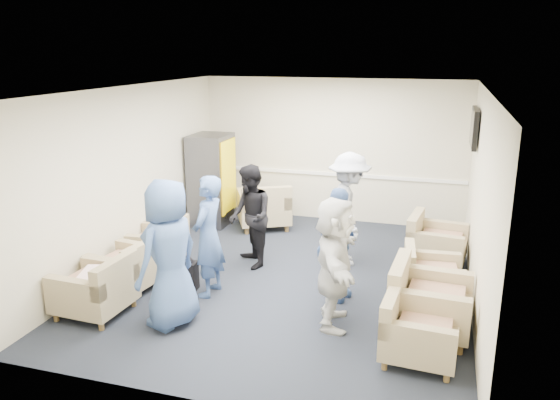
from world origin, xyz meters
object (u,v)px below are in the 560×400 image
(person_back_left, at_px, (250,217))
(armchair_left_near, at_px, (98,290))
(person_mid_right, at_px, (337,244))
(armchair_right_midnear, at_px, (425,304))
(person_mid_left, at_px, (208,236))
(armchair_right_midfar, at_px, (429,277))
(armchair_left_far, at_px, (162,245))
(person_front_left, at_px, (169,254))
(person_back_right, at_px, (349,209))
(armchair_right_far, at_px, (433,244))
(person_front_right, at_px, (335,263))
(armchair_left_mid, at_px, (129,269))
(armchair_right_near, at_px, (415,333))
(armchair_corner, at_px, (264,209))
(vending_machine, at_px, (212,180))

(person_back_left, bearing_deg, armchair_left_near, -66.82)
(armchair_left_near, xyz_separation_m, person_back_left, (1.28, 2.05, 0.46))
(armchair_left_near, height_order, person_mid_right, person_mid_right)
(armchair_right_midnear, relative_size, person_mid_left, 0.58)
(person_mid_left, bearing_deg, armchair_right_midfar, 105.63)
(armchair_left_near, bearing_deg, armchair_left_far, -175.37)
(person_front_left, relative_size, person_back_right, 1.04)
(armchair_right_far, relative_size, person_front_right, 0.58)
(armchair_right_midfar, height_order, person_back_right, person_back_right)
(person_front_left, relative_size, person_mid_left, 1.09)
(person_front_left, bearing_deg, armchair_left_mid, -106.44)
(person_mid_right, bearing_deg, armchair_right_near, -120.74)
(armchair_left_mid, xyz_separation_m, person_front_right, (2.88, -0.14, 0.48))
(armchair_right_midfar, xyz_separation_m, person_mid_left, (-2.84, -0.70, 0.52))
(armchair_right_near, relative_size, person_back_right, 0.47)
(armchair_corner, relative_size, person_back_left, 0.78)
(armchair_right_midfar, height_order, person_front_left, person_front_left)
(armchair_left_mid, distance_m, armchair_left_far, 0.99)
(person_front_left, relative_size, person_mid_right, 1.19)
(armchair_left_far, relative_size, armchair_right_near, 1.03)
(person_front_left, distance_m, person_mid_left, 0.91)
(armchair_left_near, relative_size, armchair_corner, 0.70)
(person_mid_left, bearing_deg, person_mid_right, 104.19)
(person_back_left, height_order, person_back_right, person_back_right)
(armchair_right_near, height_order, armchair_corner, armchair_corner)
(person_front_right, bearing_deg, person_back_right, -4.03)
(armchair_right_midfar, relative_size, person_mid_left, 0.50)
(armchair_left_far, bearing_deg, armchair_right_midnear, 69.12)
(armchair_left_far, bearing_deg, person_back_left, 97.04)
(armchair_right_far, relative_size, person_mid_right, 0.61)
(armchair_left_far, distance_m, vending_machine, 2.19)
(person_front_left, distance_m, person_back_left, 2.03)
(armchair_corner, xyz_separation_m, person_front_left, (0.09, -3.81, 0.54))
(armchair_left_near, distance_m, armchair_right_midnear, 3.98)
(person_front_left, height_order, person_front_right, person_front_left)
(vending_machine, relative_size, person_front_left, 0.94)
(person_front_left, relative_size, person_back_left, 1.15)
(armchair_corner, relative_size, person_front_left, 0.68)
(armchair_right_midfar, bearing_deg, armchair_left_far, 83.52)
(person_back_left, xyz_separation_m, person_back_right, (1.39, 0.56, 0.08))
(armchair_left_near, relative_size, person_mid_left, 0.52)
(armchair_right_midfar, height_order, person_front_right, person_front_right)
(armchair_right_midnear, xyz_separation_m, person_mid_left, (-2.82, 0.23, 0.46))
(person_back_left, bearing_deg, armchair_right_near, 17.70)
(armchair_right_near, xyz_separation_m, person_mid_left, (-2.75, 0.87, 0.52))
(armchair_right_near, distance_m, person_mid_left, 2.93)
(person_back_right, xyz_separation_m, person_mid_right, (0.07, -1.29, -0.11))
(armchair_left_mid, distance_m, vending_machine, 3.16)
(armchair_left_mid, distance_m, person_front_left, 1.36)
(armchair_left_near, relative_size, person_front_left, 0.47)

